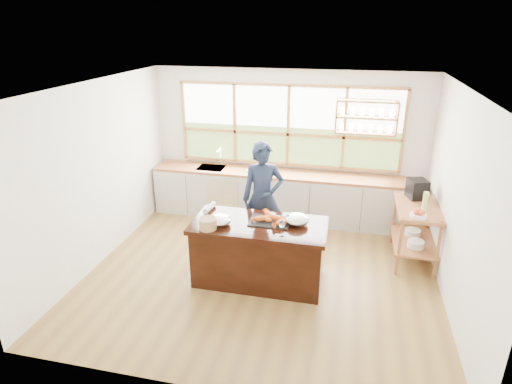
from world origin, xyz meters
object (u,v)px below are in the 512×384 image
(espresso_machine, at_px, (417,189))
(wicker_basket, at_px, (208,224))
(island, at_px, (259,252))
(cook, at_px, (263,198))

(espresso_machine, relative_size, wicker_basket, 1.28)
(island, height_order, cook, cook)
(island, relative_size, cook, 1.04)
(cook, bearing_deg, espresso_machine, -3.97)
(island, xyz_separation_m, wicker_basket, (-0.63, -0.31, 0.52))
(cook, xyz_separation_m, wicker_basket, (-0.49, -1.23, 0.08))
(wicker_basket, bearing_deg, cook, 68.39)
(island, relative_size, wicker_basket, 7.89)
(island, distance_m, wicker_basket, 0.88)
(espresso_machine, height_order, wicker_basket, espresso_machine)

